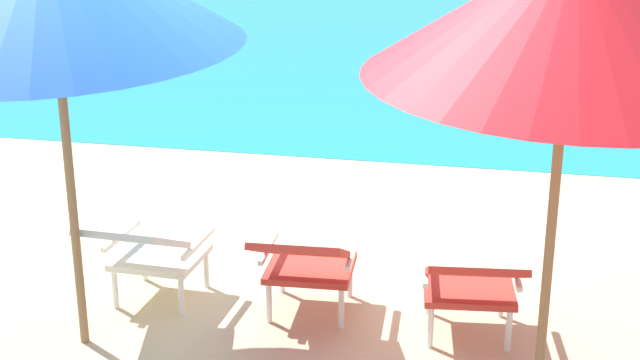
{
  "coord_description": "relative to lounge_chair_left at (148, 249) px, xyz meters",
  "views": [
    {
      "loc": [
        1.13,
        -4.72,
        2.58
      ],
      "look_at": [
        0.0,
        0.54,
        0.75
      ],
      "focal_mm": 50.83,
      "sensor_mm": 36.0,
      "label": 1
    }
  ],
  "objects": [
    {
      "name": "ground_plane",
      "position": [
        0.97,
        3.97,
        -0.4
      ],
      "size": [
        40.0,
        40.0,
        0.0
      ],
      "primitive_type": "plane",
      "color": "#CCB78E"
    },
    {
      "name": "ocean_band",
      "position": [
        0.97,
        12.3,
        -0.4
      ],
      "size": [
        40.0,
        18.0,
        0.01
      ],
      "primitive_type": "cube",
      "color": "teal",
      "rests_on": "ground_plane"
    },
    {
      "name": "lounge_chair_left",
      "position": [
        0.0,
        0.0,
        0.0
      ],
      "size": [
        0.57,
        0.89,
        0.68
      ],
      "color": "silver",
      "rests_on": "ground_plane"
    },
    {
      "name": "lounge_chair_center",
      "position": [
        0.98,
        0.04,
        0.0
      ],
      "size": [
        0.59,
        0.9,
        0.68
      ],
      "color": "red",
      "rests_on": "ground_plane"
    },
    {
      "name": "lounge_chair_right",
      "position": [
        1.96,
        -0.05,
        0.0
      ],
      "size": [
        0.63,
        0.93,
        0.68
      ],
      "color": "red",
      "rests_on": "ground_plane"
    },
    {
      "name": "beach_umbrella_right",
      "position": [
        2.34,
        -0.48,
        1.58
      ],
      "size": [
        2.53,
        2.55,
        2.36
      ],
      "color": "olive",
      "rests_on": "ground_plane"
    }
  ]
}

